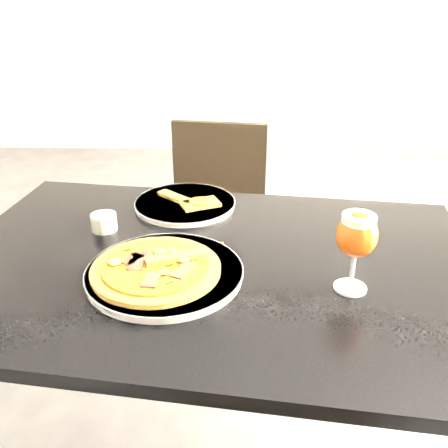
{
  "coord_description": "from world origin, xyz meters",
  "views": [
    {
      "loc": [
        -0.27,
        -1.15,
        1.32
      ],
      "look_at": [
        -0.29,
        -0.15,
        0.83
      ],
      "focal_mm": 40.0,
      "sensor_mm": 36.0,
      "label": 1
    }
  ],
  "objects_px": {
    "dining_table": "(210,293)",
    "beer_glass": "(357,236)",
    "chair_far": "(215,224)",
    "pizza": "(156,268)"
  },
  "relations": [
    {
      "from": "dining_table",
      "to": "beer_glass",
      "type": "bearing_deg",
      "value": -13.04
    },
    {
      "from": "chair_far",
      "to": "pizza",
      "type": "relative_size",
      "value": 3.05
    },
    {
      "from": "pizza",
      "to": "beer_glass",
      "type": "height_order",
      "value": "beer_glass"
    },
    {
      "from": "chair_far",
      "to": "beer_glass",
      "type": "distance_m",
      "value": 1.02
    },
    {
      "from": "dining_table",
      "to": "beer_glass",
      "type": "distance_m",
      "value": 0.38
    },
    {
      "from": "chair_far",
      "to": "beer_glass",
      "type": "relative_size",
      "value": 4.87
    },
    {
      "from": "pizza",
      "to": "chair_far",
      "type": "bearing_deg",
      "value": 84.05
    },
    {
      "from": "chair_far",
      "to": "dining_table",
      "type": "bearing_deg",
      "value": -80.76
    },
    {
      "from": "dining_table",
      "to": "beer_glass",
      "type": "xyz_separation_m",
      "value": [
        0.3,
        -0.11,
        0.21
      ]
    },
    {
      "from": "chair_far",
      "to": "beer_glass",
      "type": "bearing_deg",
      "value": -62.42
    }
  ]
}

